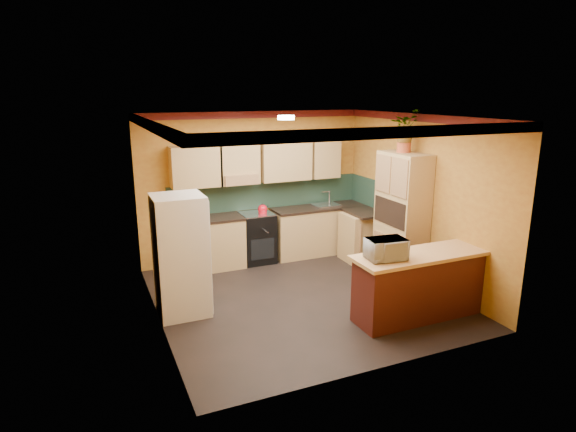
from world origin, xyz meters
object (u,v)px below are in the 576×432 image
object	(u,v)px
microwave	(386,249)
fridge	(181,256)
stove	(257,237)
base_cabinets_back	(288,234)
breakfast_bar	(418,287)
pantry	(402,217)

from	to	relation	value
microwave	fridge	bearing A→B (deg)	155.19
stove	microwave	bearing A→B (deg)	-77.03
base_cabinets_back	breakfast_bar	distance (m)	3.08
stove	pantry	bearing A→B (deg)	-41.30
stove	fridge	bearing A→B (deg)	-136.64
microwave	pantry	bearing A→B (deg)	53.59
fridge	microwave	world-z (taller)	fridge
fridge	microwave	size ratio (longest dim) A/B	3.42
base_cabinets_back	stove	distance (m)	0.63
breakfast_bar	microwave	bearing A→B (deg)	180.00
base_cabinets_back	breakfast_bar	size ratio (longest dim) A/B	2.03
base_cabinets_back	fridge	xyz separation A→B (m)	(-2.31, -1.59, 0.41)
pantry	breakfast_bar	bearing A→B (deg)	-116.35
base_cabinets_back	breakfast_bar	xyz separation A→B (m)	(0.63, -3.02, 0.00)
fridge	pantry	distance (m)	3.61
base_cabinets_back	fridge	bearing A→B (deg)	-145.45
fridge	pantry	bearing A→B (deg)	-1.51
fridge	microwave	bearing A→B (deg)	-30.97
pantry	microwave	world-z (taller)	pantry
fridge	base_cabinets_back	bearing A→B (deg)	34.55
breakfast_bar	fridge	bearing A→B (deg)	154.12
base_cabinets_back	breakfast_bar	world-z (taller)	same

